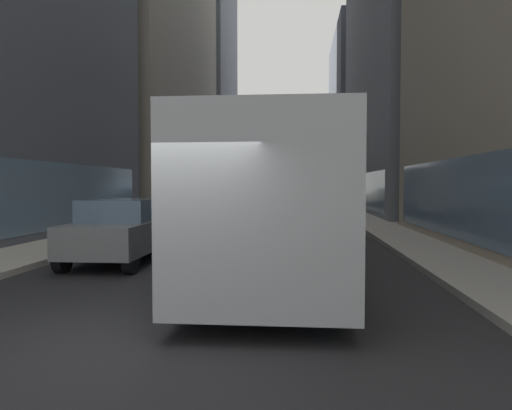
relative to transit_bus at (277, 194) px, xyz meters
name	(u,v)px	position (x,y,z in m)	size (l,w,h in m)	color
ground_plane	(278,208)	(-1.20, 29.67, -1.78)	(120.00, 120.00, 0.00)	#232326
sidewalk_left	(213,207)	(-6.90, 29.67, -1.70)	(2.40, 110.00, 0.15)	#ADA89E
sidewalk_right	(343,207)	(4.50, 29.67, -1.70)	(2.40, 110.00, 0.15)	#9E9991
building_left_mid	(130,17)	(-13.10, 26.23, 13.81)	(10.39, 22.21, 31.19)	gray
building_left_far	(185,51)	(-13.10, 45.22, 16.49)	(11.04, 14.04, 36.55)	slate
building_right_far	(383,118)	(10.70, 45.92, 8.20)	(11.73, 18.04, 19.98)	#4C515B
transit_bus	(277,194)	(0.00, 0.00, 0.00)	(2.78, 11.53, 3.05)	#999EA3
car_yellow_taxi	(293,195)	(0.00, 40.76, -0.95)	(1.82, 4.64, 1.62)	yellow
car_blue_hatchback	(292,197)	(0.00, 34.85, -0.96)	(1.73, 4.32, 1.62)	#4C6BB7
car_red_coupe	(252,197)	(-4.00, 35.63, -0.95)	(1.92, 4.08, 1.62)	red
car_white_van	(272,195)	(-2.40, 42.59, -0.95)	(1.81, 4.66, 1.62)	silver
car_grey_wagon	(125,229)	(-4.00, 0.59, -0.95)	(1.81, 4.53, 1.62)	slate
box_truck	(314,190)	(1.60, 20.28, -0.11)	(2.30, 7.50, 3.05)	#A51919
dalmatian_dog	(167,275)	(-1.64, -3.80, -1.26)	(0.22, 0.96, 0.72)	white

